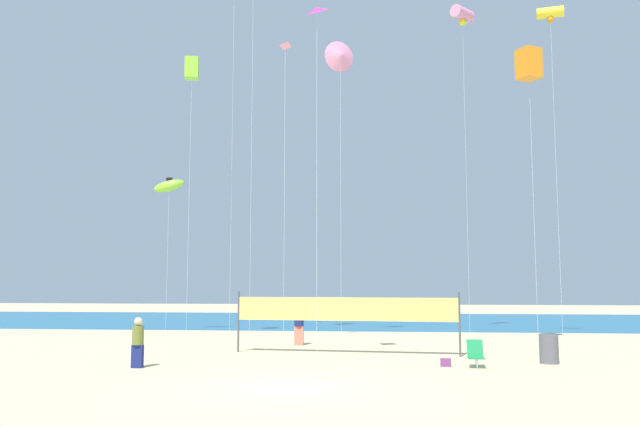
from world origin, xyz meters
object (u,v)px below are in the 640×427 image
(kite_yellow_tube, at_px, (550,14))
(kite_lime_inflatable, at_px, (169,186))
(kite_magenta_diamond, at_px, (316,13))
(kite_pink_delta, at_px, (340,56))
(trash_barrel, at_px, (549,349))
(beachgoer_olive_shirt, at_px, (138,341))
(kite_lime_box, at_px, (192,69))
(kite_orange_box, at_px, (529,64))
(beachgoer_navy_shirt, at_px, (299,323))
(kite_pink_tube, at_px, (462,15))
(kite_pink_diamond, at_px, (285,58))
(kite_orange_diamond, at_px, (235,2))
(volleyball_net, at_px, (345,311))
(beach_handbag, at_px, (446,362))
(folding_beach_chair, at_px, (476,353))

(kite_yellow_tube, bearing_deg, kite_lime_inflatable, 169.08)
(kite_magenta_diamond, height_order, kite_pink_delta, kite_pink_delta)
(trash_barrel, xyz_separation_m, kite_pink_delta, (-7.69, 8.40, 13.70))
(beachgoer_olive_shirt, height_order, kite_lime_box, kite_lime_box)
(kite_lime_box, height_order, kite_orange_box, kite_lime_box)
(beachgoer_navy_shirt, relative_size, kite_pink_tube, 0.10)
(kite_pink_diamond, relative_size, kite_orange_diamond, 0.72)
(kite_magenta_diamond, bearing_deg, kite_pink_tube, 61.07)
(volleyball_net, height_order, kite_pink_tube, kite_pink_tube)
(kite_magenta_diamond, bearing_deg, volleyball_net, 77.10)
(beach_handbag, bearing_deg, kite_orange_box, 53.68)
(kite_orange_diamond, bearing_deg, folding_beach_chair, -46.41)
(kite_pink_diamond, relative_size, kite_magenta_diamond, 1.07)
(trash_barrel, height_order, kite_lime_inflatable, kite_lime_inflatable)
(volleyball_net, height_order, kite_lime_box, kite_lime_box)
(beachgoer_olive_shirt, distance_m, kite_magenta_diamond, 12.80)
(beachgoer_olive_shirt, distance_m, kite_pink_tube, 24.31)
(kite_lime_box, relative_size, kite_orange_box, 1.08)
(kite_pink_tube, bearing_deg, kite_orange_box, -71.20)
(beachgoer_navy_shirt, xyz_separation_m, beach_handbag, (5.75, -6.53, -0.84))
(kite_orange_diamond, bearing_deg, beachgoer_olive_shirt, -90.19)
(beach_handbag, relative_size, kite_pink_tube, 0.02)
(volleyball_net, relative_size, kite_orange_diamond, 0.46)
(volleyball_net, bearing_deg, kite_lime_inflatable, 138.62)
(folding_beach_chair, bearing_deg, kite_lime_box, 135.12)
(kite_orange_diamond, relative_size, kite_yellow_tube, 1.19)
(kite_yellow_tube, bearing_deg, kite_orange_box, -123.75)
(kite_pink_diamond, relative_size, kite_orange_box, 1.05)
(folding_beach_chair, relative_size, trash_barrel, 0.92)
(kite_orange_diamond, bearing_deg, kite_yellow_tube, -10.30)
(beachgoer_olive_shirt, height_order, trash_barrel, beachgoer_olive_shirt)
(kite_pink_diamond, height_order, kite_orange_box, kite_pink_diamond)
(beach_handbag, bearing_deg, volleyball_net, 137.03)
(beachgoer_olive_shirt, xyz_separation_m, kite_orange_diamond, (0.04, 12.68, 17.25))
(beachgoer_navy_shirt, relative_size, volleyball_net, 0.21)
(kite_pink_diamond, distance_m, kite_lime_box, 5.71)
(kite_lime_box, height_order, kite_yellow_tube, kite_yellow_tube)
(kite_orange_diamond, bearing_deg, kite_orange_box, -20.61)
(beachgoer_olive_shirt, xyz_separation_m, kite_pink_tube, (12.45, 13.17, 16.20))
(kite_yellow_tube, height_order, kite_lime_inflatable, kite_yellow_tube)
(beachgoer_olive_shirt, distance_m, kite_orange_box, 19.77)
(trash_barrel, distance_m, kite_pink_delta, 17.82)
(beachgoer_navy_shirt, relative_size, trash_barrel, 1.89)
(kite_pink_tube, height_order, kite_pink_delta, kite_pink_tube)
(trash_barrel, relative_size, kite_pink_diamond, 0.07)
(beachgoer_navy_shirt, distance_m, folding_beach_chair, 9.46)
(beachgoer_olive_shirt, relative_size, kite_lime_inflatable, 0.19)
(kite_lime_box, bearing_deg, kite_pink_tube, 14.62)
(beach_handbag, height_order, kite_lime_inflatable, kite_lime_inflatable)
(kite_pink_delta, bearing_deg, kite_orange_diamond, 162.75)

